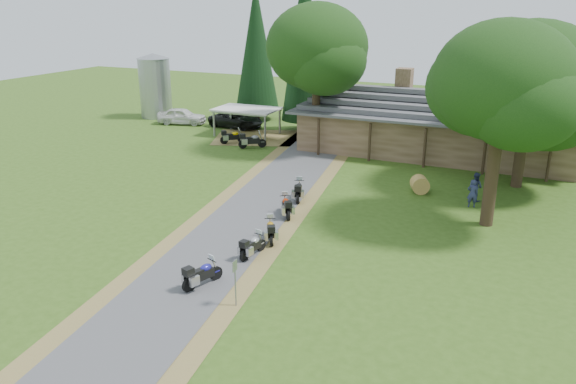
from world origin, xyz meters
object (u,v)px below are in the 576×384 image
at_px(car_dark_suv, 236,116).
at_px(hay_bale, 420,184).
at_px(motorcycle_row_c, 271,229).
at_px(motorcycle_row_b, 253,245).
at_px(motorcycle_carport_b, 252,140).
at_px(motorcycle_row_a, 202,273).
at_px(car_white_sedan, 182,114).
at_px(motorcycle_carport_a, 233,136).
at_px(carport, 247,122).
at_px(lodge, 438,121).
at_px(motorcycle_row_d, 286,205).
at_px(silo, 155,86).
at_px(motorcycle_row_e, 299,190).

xyz_separation_m(car_dark_suv, hay_bale, (19.43, -11.72, -0.54)).
bearing_deg(motorcycle_row_c, motorcycle_row_b, 152.08).
bearing_deg(motorcycle_carport_b, motorcycle_row_a, -104.19).
relative_size(car_white_sedan, motorcycle_carport_a, 3.15).
bearing_deg(carport, car_dark_suv, 134.96).
distance_m(lodge, carport, 16.22).
bearing_deg(motorcycle_row_d, car_dark_suv, 2.76).
xyz_separation_m(motorcycle_row_c, motorcycle_carport_a, (-11.49, 16.49, 0.04)).
relative_size(motorcycle_row_a, hay_bale, 1.68).
bearing_deg(lodge, silo, 174.74).
xyz_separation_m(car_dark_suv, motorcycle_carport_a, (2.76, -5.51, -0.44)).
distance_m(car_dark_suv, motorcycle_row_b, 27.87).
height_order(car_dark_suv, hay_bale, car_dark_suv).
relative_size(car_white_sedan, motorcycle_row_e, 3.16).
relative_size(motorcycle_row_e, hay_bale, 1.74).
bearing_deg(lodge, motorcycle_row_a, -100.60).
bearing_deg(carport, motorcycle_carport_b, -58.44).
xyz_separation_m(car_white_sedan, motorcycle_row_e, (18.58, -15.10, -0.34)).
distance_m(lodge, motorcycle_row_b, 22.87).
xyz_separation_m(motorcycle_row_d, motorcycle_carport_a, (-10.80, 13.13, 0.02)).
relative_size(car_white_sedan, hay_bale, 5.49).
distance_m(motorcycle_row_d, hay_bale, 9.07).
bearing_deg(motorcycle_row_b, motorcycle_carport_b, 35.92).
height_order(car_white_sedan, hay_bale, car_white_sedan).
distance_m(motorcycle_row_a, motorcycle_row_c, 5.36).
relative_size(lodge, hay_bale, 20.11).
bearing_deg(silo, motorcycle_row_b, -46.14).
height_order(motorcycle_row_a, motorcycle_carport_b, motorcycle_carport_b).
relative_size(car_dark_suv, motorcycle_row_d, 3.13).
bearing_deg(motorcycle_row_c, carport, 2.16).
distance_m(carport, car_white_sedan, 7.94).
distance_m(car_dark_suv, motorcycle_row_d, 23.05).
xyz_separation_m(motorcycle_row_a, motorcycle_row_c, (0.53, 5.34, -0.01)).
xyz_separation_m(motorcycle_row_c, motorcycle_row_e, (-1.10, 6.06, 0.04)).
bearing_deg(motorcycle_row_e, motorcycle_row_c, 170.97).
bearing_deg(motorcycle_row_e, lodge, -39.80).
height_order(motorcycle_row_b, motorcycle_row_d, motorcycle_row_d).
bearing_deg(motorcycle_carport_b, motorcycle_row_d, -92.02).
distance_m(motorcycle_row_a, motorcycle_carport_b, 22.90).
relative_size(silo, motorcycle_row_a, 3.53).
relative_size(motorcycle_row_b, motorcycle_row_e, 0.90).
bearing_deg(motorcycle_row_c, motorcycle_carport_b, 1.62).
relative_size(motorcycle_row_b, motorcycle_row_d, 0.93).
relative_size(motorcycle_row_d, motorcycle_carport_a, 0.96).
bearing_deg(car_white_sedan, motorcycle_row_d, -148.10).
bearing_deg(motorcycle_row_a, car_dark_suv, 46.13).
bearing_deg(motorcycle_row_b, motorcycle_row_d, 15.89).
bearing_deg(motorcycle_row_a, motorcycle_row_e, 22.32).
bearing_deg(silo, motorcycle_row_a, -50.44).
bearing_deg(motorcycle_row_b, motorcycle_carport_a, 40.20).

